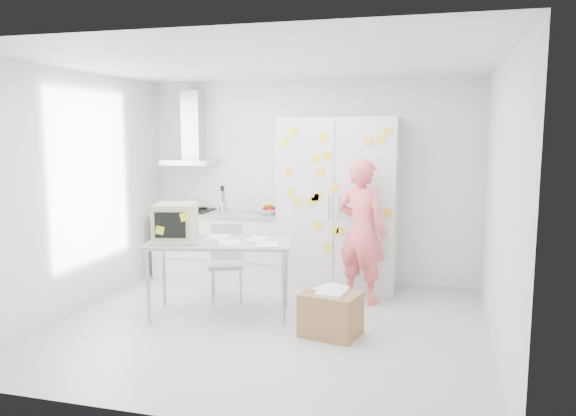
% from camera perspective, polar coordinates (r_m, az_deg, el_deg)
% --- Properties ---
extents(floor, '(4.50, 4.00, 0.02)m').
position_cam_1_polar(floor, '(6.04, -2.18, -11.95)').
color(floor, silver).
rests_on(floor, ground).
extents(walls, '(4.52, 4.01, 2.70)m').
position_cam_1_polar(walls, '(6.40, -0.32, 1.73)').
color(walls, white).
rests_on(walls, ground).
extents(ceiling, '(4.50, 4.00, 0.02)m').
position_cam_1_polar(ceiling, '(5.71, -2.33, 14.53)').
color(ceiling, white).
rests_on(ceiling, walls).
extents(counter_run, '(1.84, 0.63, 1.28)m').
position_cam_1_polar(counter_run, '(7.84, -6.86, -3.67)').
color(counter_run, white).
rests_on(counter_run, ground).
extents(range_hood, '(0.70, 0.48, 1.01)m').
position_cam_1_polar(range_hood, '(7.99, -9.70, 7.22)').
color(range_hood, silver).
rests_on(range_hood, walls).
extents(tall_cabinet, '(1.50, 0.68, 2.20)m').
position_cam_1_polar(tall_cabinet, '(7.26, 5.13, 0.45)').
color(tall_cabinet, silver).
rests_on(tall_cabinet, ground).
extents(person, '(0.74, 0.63, 1.72)m').
position_cam_1_polar(person, '(6.68, 7.51, -2.34)').
color(person, '#FD6268').
rests_on(person, ground).
extents(desk, '(1.69, 1.11, 1.24)m').
position_cam_1_polar(desk, '(6.26, -9.79, -2.32)').
color(desk, '#9A9DA4').
rests_on(desk, ground).
extents(chair, '(0.52, 0.52, 0.90)m').
position_cam_1_polar(chair, '(6.85, -6.25, -5.03)').
color(chair, '#B1B1AF').
rests_on(chair, ground).
extents(cardboard_box, '(0.63, 0.55, 0.48)m').
position_cam_1_polar(cardboard_box, '(5.71, 4.36, -10.62)').
color(cardboard_box, '#A07245').
rests_on(cardboard_box, ground).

